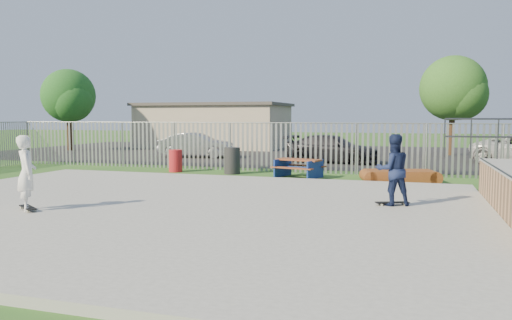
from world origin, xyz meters
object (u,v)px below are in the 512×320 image
(funbox, at_px, (400,177))
(car_dark, at_px, (332,149))
(car_silver, at_px, (197,145))
(tree_mid, at_px, (453,88))
(skater_white, at_px, (27,173))
(trash_bin_red, at_px, (176,161))
(tree_left, at_px, (68,96))
(skater_navy, at_px, (393,170))
(picnic_table, at_px, (299,168))
(trash_bin_grey, at_px, (232,161))

(funbox, bearing_deg, car_dark, 101.69)
(car_dark, bearing_deg, car_silver, 92.32)
(tree_mid, xyz_separation_m, skater_white, (-10.42, -21.82, -2.86))
(trash_bin_red, height_order, tree_left, tree_left)
(tree_left, relative_size, skater_navy, 3.16)
(picnic_table, height_order, tree_left, tree_left)
(trash_bin_grey, bearing_deg, car_silver, 124.08)
(car_silver, xyz_separation_m, tree_mid, (13.44, 5.84, 3.17))
(trash_bin_grey, bearing_deg, tree_mid, 54.50)
(car_dark, distance_m, skater_white, 15.83)
(funbox, bearing_deg, tree_left, 139.42)
(car_dark, distance_m, skater_navy, 12.49)
(trash_bin_red, bearing_deg, car_silver, 107.14)
(trash_bin_grey, bearing_deg, skater_navy, -44.41)
(car_silver, xyz_separation_m, tree_left, (-10.37, 2.75, 2.91))
(trash_bin_red, distance_m, tree_mid, 17.26)
(skater_white, bearing_deg, tree_mid, -71.40)
(funbox, relative_size, car_dark, 0.51)
(funbox, xyz_separation_m, tree_mid, (2.54, 13.33, 3.64))
(funbox, xyz_separation_m, trash_bin_grey, (-6.38, 0.82, 0.31))
(funbox, relative_size, tree_mid, 0.41)
(car_dark, distance_m, tree_mid, 9.43)
(skater_navy, relative_size, skater_white, 1.00)
(car_silver, distance_m, tree_mid, 14.99)
(funbox, distance_m, car_dark, 7.46)
(car_silver, bearing_deg, car_dark, -103.42)
(picnic_table, xyz_separation_m, skater_navy, (3.57, -5.82, 0.64))
(skater_white, bearing_deg, skater_navy, -114.20)
(trash_bin_red, height_order, trash_bin_grey, trash_bin_grey)
(picnic_table, height_order, trash_bin_grey, trash_bin_grey)
(tree_left, bearing_deg, car_dark, -11.28)
(car_silver, bearing_deg, trash_bin_grey, -153.11)
(picnic_table, xyz_separation_m, tree_mid, (6.16, 12.89, 3.51))
(picnic_table, bearing_deg, car_dark, 102.84)
(trash_bin_red, height_order, tree_mid, tree_mid)
(car_silver, bearing_deg, trash_bin_red, -170.04)
(tree_mid, xyz_separation_m, skater_navy, (-2.59, -18.71, -2.86))
(trash_bin_grey, xyz_separation_m, car_dark, (3.05, 5.85, 0.17))
(picnic_table, relative_size, tree_mid, 0.34)
(car_silver, xyz_separation_m, car_dark, (7.56, -0.83, -0.01))
(trash_bin_red, distance_m, car_dark, 8.04)
(trash_bin_grey, distance_m, skater_white, 9.44)
(trash_bin_red, xyz_separation_m, car_dark, (5.50, 5.87, 0.24))
(skater_navy, distance_m, skater_white, 8.42)
(picnic_table, relative_size, trash_bin_red, 2.14)
(trash_bin_grey, height_order, tree_left, tree_left)
(tree_mid, bearing_deg, picnic_table, -115.54)
(car_dark, relative_size, tree_mid, 0.80)
(tree_left, height_order, skater_white, tree_left)
(tree_mid, bearing_deg, tree_left, -172.61)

